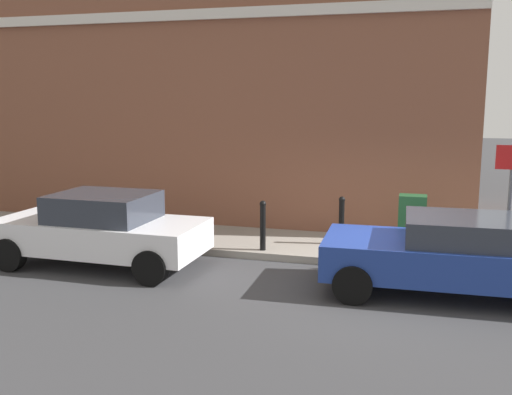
{
  "coord_description": "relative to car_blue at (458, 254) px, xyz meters",
  "views": [
    {
      "loc": [
        -9.95,
        -0.78,
        3.27
      ],
      "look_at": [
        1.49,
        2.52,
        1.2
      ],
      "focal_mm": 40.63,
      "sensor_mm": 36.0,
      "label": 1
    }
  ],
  "objects": [
    {
      "name": "car_white",
      "position": [
        -0.1,
        6.59,
        0.03
      ],
      "size": [
        1.89,
        4.08,
        1.44
      ],
      "rotation": [
        0.0,
        0.0,
        1.56
      ],
      "color": "silver",
      "rests_on": "ground"
    },
    {
      "name": "bollard_far_kerb",
      "position": [
        1.36,
        3.73,
        -0.0
      ],
      "size": [
        0.14,
        0.14,
        1.04
      ],
      "color": "black",
      "rests_on": "sidewalk"
    },
    {
      "name": "ground",
      "position": [
        0.12,
        1.43,
        -0.71
      ],
      "size": [
        80.0,
        80.0,
        0.0
      ],
      "primitive_type": "plane",
      "color": "#38383A"
    },
    {
      "name": "car_blue",
      "position": [
        0.0,
        0.0,
        0.0
      ],
      "size": [
        2.02,
        4.38,
        1.34
      ],
      "rotation": [
        0.0,
        0.0,
        1.6
      ],
      "color": "navy",
      "rests_on": "ground"
    },
    {
      "name": "utility_cabinet",
      "position": [
        2.21,
        0.79,
        -0.03
      ],
      "size": [
        0.46,
        0.61,
        1.15
      ],
      "color": "#1E4C28",
      "rests_on": "sidewalk"
    },
    {
      "name": "corner_building",
      "position": [
        6.54,
        5.66,
        3.44
      ],
      "size": [
        6.54,
        12.46,
        8.29
      ],
      "color": "brown",
      "rests_on": "ground"
    },
    {
      "name": "street_sign",
      "position": [
        1.43,
        -0.93,
        0.95
      ],
      "size": [
        0.08,
        0.6,
        2.3
      ],
      "color": "#59595B",
      "rests_on": "sidewalk"
    },
    {
      "name": "bollard_near_cabinet",
      "position": [
        2.31,
        2.24,
        -0.0
      ],
      "size": [
        0.14,
        0.14,
        1.04
      ],
      "color": "black",
      "rests_on": "sidewalk"
    },
    {
      "name": "sidewalk",
      "position": [
        2.22,
        7.43,
        -0.63
      ],
      "size": [
        2.21,
        30.0,
        0.15
      ],
      "primitive_type": "cube",
      "color": "gray",
      "rests_on": "ground"
    }
  ]
}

